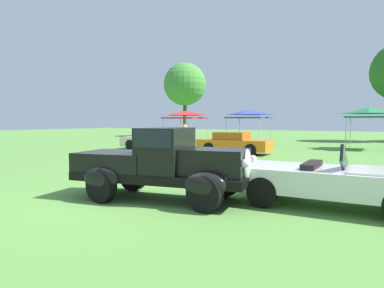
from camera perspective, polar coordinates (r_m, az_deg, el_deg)
ground_plane at (r=8.48m, az=-9.27°, el=-8.89°), size 120.00×120.00×0.00m
feature_pickup_truck at (r=8.16m, az=-4.83°, el=-3.21°), size 4.38×2.39×1.70m
neighbor_convertible at (r=8.09m, az=22.71°, el=-5.59°), size 4.29×1.83×1.40m
show_car_cream at (r=22.49m, az=-6.54°, el=0.61°), size 4.20×1.84×1.22m
show_car_orange at (r=19.67m, az=6.89°, el=0.14°), size 4.12×1.83×1.22m
spectator_between_cars at (r=16.29m, az=-1.23°, el=0.51°), size 0.44×0.32×1.69m
canopy_tent_left_field at (r=30.00m, az=-1.07°, el=4.92°), size 3.08×3.08×2.71m
canopy_tent_center_field at (r=27.18m, az=9.33°, el=4.98°), size 2.91×2.91×2.71m
canopy_tent_right_field at (r=25.21m, az=27.21°, el=4.70°), size 2.79×2.79×2.71m
treeline_far_left at (r=41.53m, az=-1.18°, el=9.76°), size 5.03×5.03×8.68m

